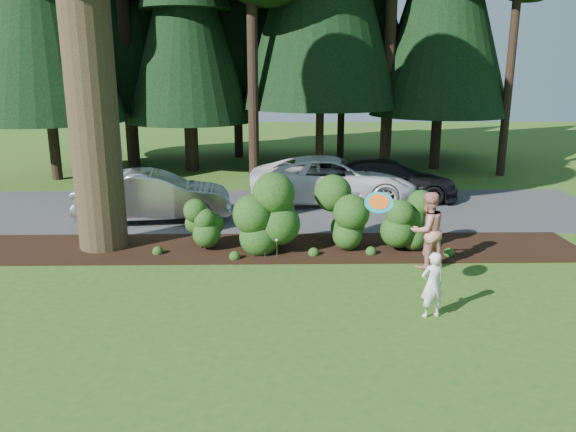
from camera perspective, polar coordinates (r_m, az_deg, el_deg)
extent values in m
plane|color=#2C5919|center=(11.87, -1.14, -8.20)|extent=(80.00, 80.00, 0.00)
cube|color=black|center=(14.91, -1.12, -3.24)|extent=(16.00, 2.50, 0.05)
cube|color=#38383A|center=(19.00, -1.11, 0.68)|extent=(22.00, 6.00, 0.03)
cylinder|color=#2D2216|center=(15.13, -20.02, 19.11)|extent=(1.24, 1.24, 12.00)
sphere|color=#1A3C12|center=(14.82, -8.89, -0.97)|extent=(1.08, 1.08, 1.08)
cylinder|color=black|center=(14.96, -8.81, -2.85)|extent=(0.08, 0.08, 0.30)
sphere|color=#1A3C12|center=(14.42, -1.93, -0.11)|extent=(1.35, 1.35, 1.35)
cylinder|color=black|center=(14.64, -1.91, -3.08)|extent=(0.08, 0.08, 0.30)
sphere|color=#1A3C12|center=(14.81, 5.06, -0.19)|extent=(1.26, 1.26, 1.26)
cylinder|color=black|center=(15.00, 5.01, -2.68)|extent=(0.08, 0.08, 0.30)
sphere|color=#1A3C12|center=(14.95, 12.01, -0.76)|extent=(1.17, 1.17, 1.17)
cylinder|color=black|center=(15.11, 11.90, -2.83)|extent=(0.08, 0.08, 0.30)
cylinder|color=#1A3C12|center=(14.05, -3.58, -3.45)|extent=(0.01, 0.01, 0.50)
sphere|color=white|center=(13.97, -3.60, -2.39)|extent=(0.09, 0.09, 0.09)
cylinder|color=#1A3C12|center=(14.04, -2.36, -3.44)|extent=(0.01, 0.01, 0.50)
sphere|color=white|center=(13.96, -2.37, -2.39)|extent=(0.09, 0.09, 0.09)
cylinder|color=#1A3C12|center=(14.03, -1.13, -3.44)|extent=(0.01, 0.01, 0.50)
sphere|color=white|center=(13.95, -1.13, -2.38)|extent=(0.09, 0.09, 0.09)
cylinder|color=black|center=(26.70, -22.69, 14.22)|extent=(0.50, 0.50, 9.80)
cylinder|color=black|center=(26.39, -17.01, 13.94)|extent=(0.50, 0.50, 9.10)
cylinder|color=black|center=(26.26, -10.26, 15.86)|extent=(0.50, 0.50, 10.50)
cylinder|color=black|center=(24.46, -3.56, 14.11)|extent=(0.50, 0.50, 8.75)
cylinder|color=black|center=(25.53, 3.54, 16.88)|extent=(0.50, 0.50, 11.20)
cylinder|color=black|center=(26.90, 9.94, 14.72)|extent=(0.50, 0.50, 9.45)
cylinder|color=black|center=(26.04, 16.27, 15.92)|extent=(0.50, 0.50, 10.85)
cylinder|color=black|center=(28.72, 19.93, 14.42)|extent=(0.50, 0.50, 9.80)
cylinder|color=black|center=(30.53, -16.96, 15.94)|extent=(0.50, 0.50, 11.20)
cylinder|color=black|center=(29.05, -6.27, 15.87)|extent=(0.50, 0.50, 10.50)
cylinder|color=black|center=(30.16, 5.83, 17.16)|extent=(0.50, 0.50, 11.90)
cylinder|color=black|center=(30.63, 15.56, 15.04)|extent=(0.50, 0.50, 10.15)
imported|color=#A6A6AA|center=(17.90, -13.44, 1.99)|extent=(4.87, 2.24, 1.55)
imported|color=silver|center=(19.88, 4.58, 3.69)|extent=(5.91, 2.89, 1.62)
imported|color=black|center=(20.73, 10.22, 3.69)|extent=(5.18, 2.88, 1.42)
imported|color=white|center=(11.08, 14.45, -6.78)|extent=(0.54, 0.42, 1.30)
imported|color=red|center=(13.68, 13.98, -1.41)|extent=(1.10, 0.99, 1.85)
cylinder|color=teal|center=(10.71, 9.23, 1.34)|extent=(0.57, 0.47, 0.36)
cylinder|color=#FF6315|center=(10.71, 9.23, 1.42)|extent=(0.40, 0.33, 0.25)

